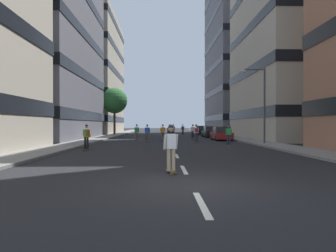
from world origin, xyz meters
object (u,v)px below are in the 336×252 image
at_px(streetlamp_right, 260,97).
at_px(skater_0, 171,146).
at_px(parked_car_mid, 210,132).
at_px(skater_3, 147,132).
at_px(skater_2, 86,135).
at_px(parked_car_near, 221,134).
at_px(skater_9, 137,131).
at_px(skater_10, 229,134).
at_px(street_tree_near, 114,101).
at_px(skater_7, 173,129).
at_px(skater_4, 193,131).
at_px(skater_6, 163,131).
at_px(parked_car_far, 201,131).
at_px(skater_5, 183,129).
at_px(skater_1, 170,132).
at_px(skater_8, 196,132).

relative_size(streetlamp_right, skater_0, 3.65).
height_order(parked_car_mid, skater_3, skater_3).
bearing_deg(skater_2, parked_car_mid, 58.77).
bearing_deg(parked_car_near, skater_3, -168.08).
relative_size(skater_9, skater_10, 1.00).
height_order(street_tree_near, skater_7, street_tree_near).
distance_m(skater_0, skater_4, 26.80).
bearing_deg(skater_6, skater_3, -129.89).
xyz_separation_m(parked_car_far, skater_4, (-2.72, -11.87, 0.29)).
relative_size(skater_2, skater_5, 1.00).
xyz_separation_m(skater_1, skater_3, (-2.37, 0.45, 0.00)).
relative_size(parked_car_far, skater_8, 2.47).
height_order(parked_car_far, skater_0, skater_0).
relative_size(streetlamp_right, skater_6, 3.65).
height_order(parked_car_far, skater_10, skater_10).
xyz_separation_m(skater_4, skater_6, (-3.87, -4.15, 0.00)).
xyz_separation_m(parked_car_near, skater_2, (-11.96, -12.49, 0.32)).
bearing_deg(streetlamp_right, skater_2, -160.21).
distance_m(street_tree_near, skater_1, 19.85).
bearing_deg(streetlamp_right, skater_5, 101.90).
bearing_deg(skater_5, skater_10, -85.05).
bearing_deg(skater_3, parked_car_near, 11.92).
distance_m(streetlamp_right, skater_0, 17.11).
distance_m(skater_6, skater_7, 14.67).
xyz_separation_m(skater_0, skater_5, (3.34, 38.17, 0.03)).
relative_size(parked_car_mid, skater_10, 2.47).
xyz_separation_m(skater_7, skater_10, (3.70, -22.85, -0.03)).
height_order(parked_car_near, skater_2, skater_2).
xyz_separation_m(parked_car_near, parked_car_far, (0.00, 16.26, 0.00)).
distance_m(skater_4, skater_6, 5.67).
bearing_deg(skater_8, skater_7, 94.60).
bearing_deg(skater_5, skater_4, -88.05).
relative_size(skater_1, skater_3, 1.00).
xyz_separation_m(street_tree_near, skater_4, (11.59, -10.78, -4.62)).
height_order(skater_0, skater_7, same).
height_order(skater_1, skater_10, same).
bearing_deg(skater_0, parked_car_far, 80.46).
bearing_deg(skater_6, skater_7, 82.75).
height_order(skater_4, skater_5, same).
height_order(skater_5, skater_8, same).
relative_size(parked_car_mid, skater_4, 2.47).
bearing_deg(skater_2, streetlamp_right, 19.79).
distance_m(skater_1, skater_2, 11.97).
bearing_deg(skater_10, skater_7, 99.21).
height_order(skater_6, skater_7, same).
bearing_deg(skater_10, skater_5, 94.95).
xyz_separation_m(parked_car_far, skater_1, (-5.86, -18.44, 0.29)).
bearing_deg(street_tree_near, parked_car_near, -46.69).
height_order(skater_0, skater_1, same).
distance_m(skater_8, skater_9, 7.38).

